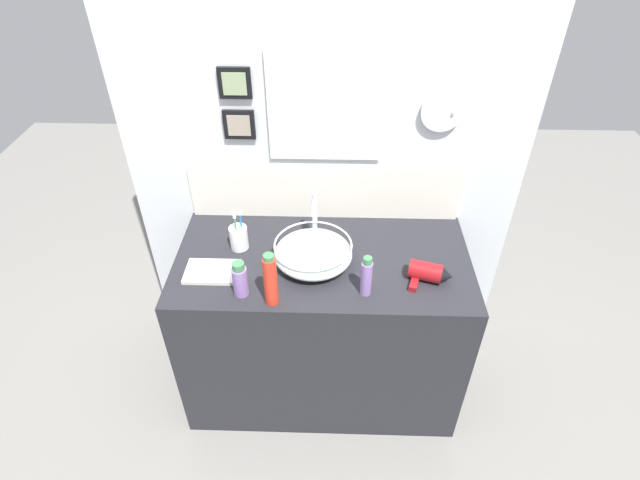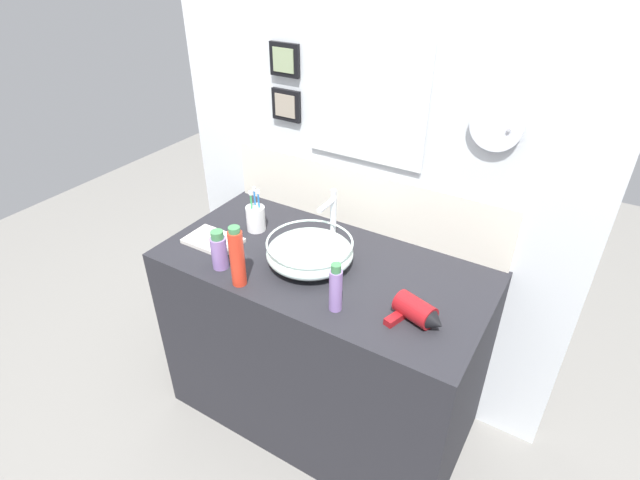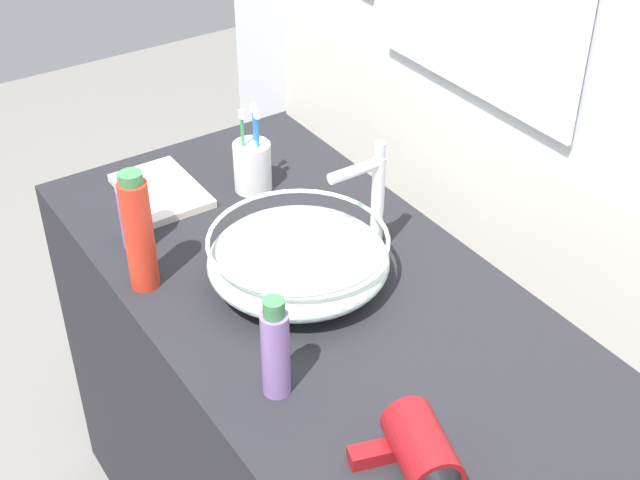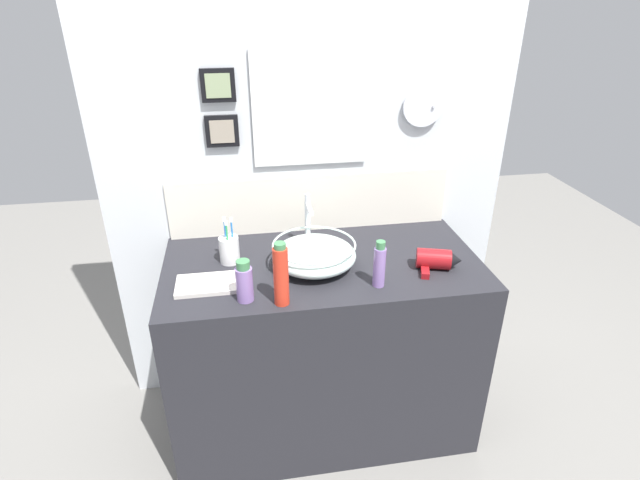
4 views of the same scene
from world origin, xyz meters
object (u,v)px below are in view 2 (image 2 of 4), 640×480
glass_bowl_sink (310,252)px  spray_bottle (237,257)px  toothbrush_cup (256,218)px  faucet (332,215)px  lotion_bottle (336,288)px  hand_towel (213,241)px  hair_drier (418,312)px  shampoo_bottle (219,251)px

glass_bowl_sink → spray_bottle: 0.28m
toothbrush_cup → glass_bowl_sink: bearing=-16.0°
faucet → spray_bottle: 0.42m
lotion_bottle → hand_towel: (-0.62, 0.10, -0.08)m
glass_bowl_sink → spray_bottle: (-0.15, -0.23, 0.06)m
faucet → hand_towel: size_ratio=1.08×
hair_drier → hand_towel: (-0.88, 0.01, -0.03)m
faucet → shampoo_bottle: 0.45m
hand_towel → shampoo_bottle: bearing=-39.1°
shampoo_bottle → hair_drier: bearing=7.6°
lotion_bottle → glass_bowl_sink: bearing=140.5°
spray_bottle → lotion_bottle: 0.37m
hair_drier → toothbrush_cup: bearing=166.9°
spray_bottle → shampoo_bottle: spray_bottle is taller
hand_towel → lotion_bottle: bearing=-8.7°
faucet → hand_towel: faucet is taller
shampoo_bottle → glass_bowl_sink: bearing=35.0°
toothbrush_cup → lotion_bottle: toothbrush_cup is taller
hair_drier → spray_bottle: bearing=-167.1°
hand_towel → spray_bottle: bearing=-30.5°
hair_drier → toothbrush_cup: toothbrush_cup is taller
glass_bowl_sink → hair_drier: (0.47, -0.09, -0.02)m
hair_drier → spray_bottle: (-0.62, -0.14, 0.08)m
toothbrush_cup → shampoo_bottle: toothbrush_cup is taller
shampoo_bottle → hand_towel: bearing=140.9°
glass_bowl_sink → hand_towel: glass_bowl_sink is taller
spray_bottle → hand_towel: 0.32m
glass_bowl_sink → spray_bottle: spray_bottle is taller
shampoo_bottle → faucet: bearing=52.1°
lotion_bottle → hand_towel: size_ratio=0.82×
glass_bowl_sink → shampoo_bottle: shampoo_bottle is taller
spray_bottle → hand_towel: (-0.26, 0.15, -0.10)m
shampoo_bottle → lotion_bottle: bearing=2.0°
faucet → lotion_bottle: faucet is taller
hair_drier → lotion_bottle: lotion_bottle is taller
lotion_bottle → faucet: bearing=122.4°
faucet → toothbrush_cup: bearing=-168.4°
faucet → lotion_bottle: bearing=-57.6°
toothbrush_cup → faucet: bearing=11.6°
hair_drier → toothbrush_cup: (-0.79, 0.18, 0.02)m
faucet → toothbrush_cup: size_ratio=1.25×
hair_drier → hand_towel: hair_drier is taller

